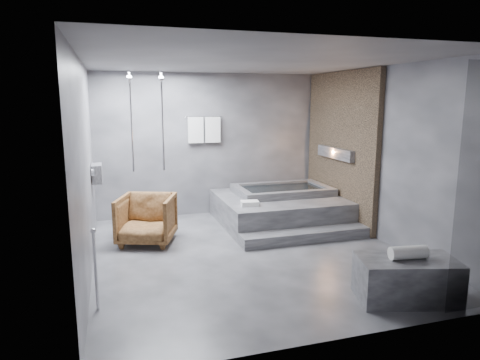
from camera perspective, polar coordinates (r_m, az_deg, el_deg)
name	(u,v)px	position (r m, az deg, el deg)	size (l,w,h in m)	color
room	(270,136)	(6.52, 4.01, 5.82)	(5.00, 5.04, 2.82)	#323235
tub_deck	(279,209)	(8.11, 5.16, -3.88)	(2.20, 2.00, 0.50)	#38383A
tub_step	(305,236)	(7.12, 8.73, -7.36)	(2.20, 0.36, 0.18)	#38383A
concrete_bench	(407,279)	(5.38, 21.32, -12.22)	(1.10, 0.60, 0.49)	#2F2F31
driftwood_chair	(147,219)	(7.04, -12.34, -5.13)	(0.84, 0.86, 0.79)	#3E230F
rolled_towel	(408,253)	(5.26, 21.53, -8.99)	(0.15, 0.15, 0.43)	silver
deck_towel	(250,203)	(7.31, 1.30, -3.12)	(0.29, 0.22, 0.08)	silver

